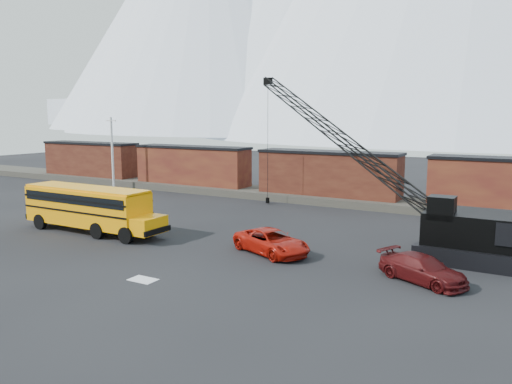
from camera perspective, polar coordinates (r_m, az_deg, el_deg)
ground at (r=29.19m, az=-8.16°, el=-7.57°), size 160.00×160.00×0.00m
gravel_berm at (r=47.94m, az=8.22°, el=-0.73°), size 120.00×5.00×0.70m
boxcar_west_far at (r=66.35m, az=-18.39°, el=3.62°), size 13.70×3.10×4.17m
boxcar_west_near at (r=55.48m, az=-7.28°, el=3.08°), size 13.70×3.10×4.17m
boxcar_mid at (r=47.61m, az=8.28°, el=2.14°), size 13.70×3.10×4.17m
utility_pole at (r=57.68m, az=-16.10°, el=4.40°), size 1.40×0.24×8.00m
snow_patch at (r=25.97m, az=-12.79°, el=-9.75°), size 1.40×0.90×0.02m
school_bus at (r=36.84m, az=-18.41°, el=-1.65°), size 11.65×2.65×3.19m
red_pickup at (r=29.81m, az=1.79°, el=-5.70°), size 5.70×4.21×1.44m
maroon_suv at (r=26.17m, az=18.50°, el=-8.34°), size 4.94×3.62×1.33m
crawler_crane at (r=37.48m, az=9.08°, el=6.51°), size 21.91×12.95×11.72m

